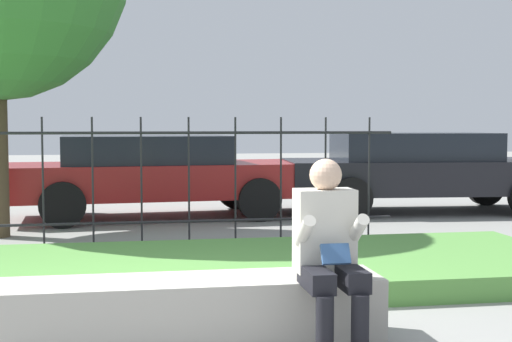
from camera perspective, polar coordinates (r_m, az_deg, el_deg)
The scene contains 6 objects.
stone_bench at distance 4.84m, azimuth -5.79°, elevation -11.48°, with size 2.64×0.54×0.45m.
person_seated_reader at distance 4.60m, azimuth 5.87°, elevation -6.17°, with size 0.42×0.73×1.25m.
grass_berm at distance 6.67m, azimuth -8.90°, elevation -8.06°, with size 8.14×2.34×0.21m.
iron_fence at distance 8.47m, azimuth -9.16°, elevation -0.72°, with size 6.14×0.03×1.55m.
car_parked_right at distance 12.19m, azimuth 13.07°, elevation 0.17°, with size 4.74×2.16×1.32m.
car_parked_center at distance 11.26m, azimuth -8.10°, elevation -0.14°, with size 4.73×2.09×1.29m.
Camera 1 is at (-0.09, -4.66, 1.47)m, focal length 50.00 mm.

